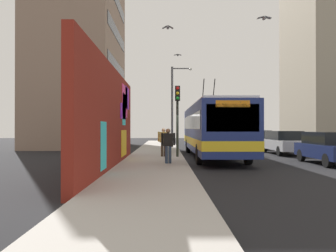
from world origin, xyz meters
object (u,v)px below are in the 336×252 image
object	(u,v)px
parked_car_silver	(284,142)
pedestrian_midblock	(164,140)
parked_car_navy	(329,147)
street_lamp	(174,101)
traffic_light	(177,109)
parked_car_champagne	(242,137)
city_bus	(212,128)
parked_car_black	(258,139)
pedestrian_at_curb	(168,143)

from	to	relation	value
parked_car_silver	pedestrian_midblock	xyz separation A→B (m)	(-3.48, 8.13, 0.26)
pedestrian_midblock	parked_car_navy	bearing A→B (deg)	-108.71
street_lamp	pedestrian_midblock	bearing A→B (deg)	174.69
parked_car_navy	traffic_light	bearing A→B (deg)	71.34
parked_car_champagne	pedestrian_midblock	distance (m)	17.80
city_bus	pedestrian_midblock	xyz separation A→B (m)	(-1.09, 2.93, -0.67)
parked_car_black	parked_car_champagne	xyz separation A→B (m)	(6.09, 0.00, 0.00)
parked_car_black	pedestrian_at_curb	xyz separation A→B (m)	(-13.44, 7.90, 0.25)
street_lamp	parked_car_black	bearing A→B (deg)	-87.50
pedestrian_at_curb	pedestrian_midblock	size ratio (longest dim) A/B	0.99
city_bus	pedestrian_at_curb	distance (m)	5.54
parked_car_silver	street_lamp	bearing A→B (deg)	50.63
city_bus	parked_car_black	distance (m)	10.14
parked_car_champagne	pedestrian_midblock	xyz separation A→B (m)	(-15.83, 8.13, 0.26)
parked_car_champagne	street_lamp	bearing A→B (deg)	131.42
traffic_light	pedestrian_midblock	bearing A→B (deg)	70.87
city_bus	parked_car_black	xyz separation A→B (m)	(8.66, -5.20, -0.93)
parked_car_navy	parked_car_silver	world-z (taller)	same
parked_car_silver	pedestrian_at_curb	world-z (taller)	pedestrian_at_curb
pedestrian_at_curb	parked_car_black	bearing A→B (deg)	-30.45
parked_car_champagne	parked_car_silver	bearing A→B (deg)	180.00
pedestrian_midblock	traffic_light	bearing A→B (deg)	-109.13
traffic_light	street_lamp	distance (m)	9.78
pedestrian_at_curb	pedestrian_midblock	xyz separation A→B (m)	(3.70, 0.23, 0.01)
city_bus	pedestrian_midblock	bearing A→B (deg)	110.42
parked_car_champagne	parked_car_navy	bearing A→B (deg)	180.00
parked_car_navy	street_lamp	distance (m)	14.55
city_bus	pedestrian_at_curb	world-z (taller)	city_bus
pedestrian_midblock	traffic_light	size ratio (longest dim) A/B	0.40
city_bus	pedestrian_midblock	world-z (taller)	city_bus
pedestrian_midblock	traffic_light	world-z (taller)	traffic_light
parked_car_silver	parked_car_champagne	size ratio (longest dim) A/B	0.99
parked_car_black	pedestrian_midblock	xyz separation A→B (m)	(-9.75, 8.13, 0.26)
city_bus	parked_car_navy	distance (m)	6.54
traffic_light	parked_car_black	bearing A→B (deg)	-36.26
parked_car_navy	parked_car_silver	distance (m)	6.23
parked_car_black	pedestrian_midblock	distance (m)	12.70
pedestrian_at_curb	parked_car_champagne	bearing A→B (deg)	-22.03
city_bus	street_lamp	distance (m)	8.90
pedestrian_at_curb	street_lamp	size ratio (longest dim) A/B	0.23
parked_car_champagne	pedestrian_at_curb	distance (m)	21.07
parked_car_black	pedestrian_at_curb	size ratio (longest dim) A/B	2.88
parked_car_champagne	pedestrian_at_curb	bearing A→B (deg)	157.97
street_lamp	parked_car_champagne	bearing A→B (deg)	-48.58
city_bus	parked_car_silver	size ratio (longest dim) A/B	2.56
city_bus	parked_car_champagne	bearing A→B (deg)	-19.43
parked_car_navy	pedestrian_midblock	bearing A→B (deg)	71.29
parked_car_black	pedestrian_midblock	world-z (taller)	pedestrian_midblock
city_bus	traffic_light	bearing A→B (deg)	122.39
parked_car_navy	parked_car_champagne	xyz separation A→B (m)	(18.59, -0.00, 0.00)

